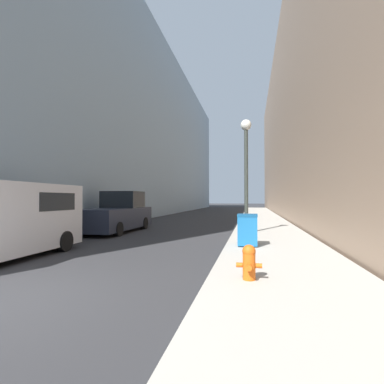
{
  "coord_description": "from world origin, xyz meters",
  "views": [
    {
      "loc": [
        4.36,
        -3.83,
        1.66
      ],
      "look_at": [
        0.05,
        17.74,
        2.15
      ],
      "focal_mm": 28.0,
      "sensor_mm": 36.0,
      "label": 1
    }
  ],
  "objects_px": {
    "white_van": "(4,217)",
    "pickup_truck": "(117,215)",
    "trash_bin": "(247,229)",
    "fire_hydrant": "(249,261)",
    "lamppost": "(246,163)"
  },
  "relations": [
    {
      "from": "fire_hydrant",
      "to": "lamppost",
      "type": "xyz_separation_m",
      "value": [
        -0.18,
        7.69,
        2.74
      ]
    },
    {
      "from": "fire_hydrant",
      "to": "pickup_truck",
      "type": "bearing_deg",
      "value": 128.33
    },
    {
      "from": "trash_bin",
      "to": "pickup_truck",
      "type": "relative_size",
      "value": 0.19
    },
    {
      "from": "trash_bin",
      "to": "fire_hydrant",
      "type": "bearing_deg",
      "value": -88.83
    },
    {
      "from": "lamppost",
      "to": "white_van",
      "type": "xyz_separation_m",
      "value": [
        -6.48,
        -6.3,
        -2.07
      ]
    },
    {
      "from": "trash_bin",
      "to": "lamppost",
      "type": "height_order",
      "value": "lamppost"
    },
    {
      "from": "trash_bin",
      "to": "white_van",
      "type": "xyz_separation_m",
      "value": [
        -6.58,
        -2.66,
        0.49
      ]
    },
    {
      "from": "trash_bin",
      "to": "lamppost",
      "type": "xyz_separation_m",
      "value": [
        -0.1,
        3.64,
        2.55
      ]
    },
    {
      "from": "lamppost",
      "to": "pickup_truck",
      "type": "relative_size",
      "value": 0.95
    },
    {
      "from": "trash_bin",
      "to": "lamppost",
      "type": "bearing_deg",
      "value": 91.56
    },
    {
      "from": "white_van",
      "to": "pickup_truck",
      "type": "height_order",
      "value": "white_van"
    },
    {
      "from": "white_van",
      "to": "pickup_truck",
      "type": "distance_m",
      "value": 7.05
    },
    {
      "from": "pickup_truck",
      "to": "white_van",
      "type": "bearing_deg",
      "value": -90.0
    },
    {
      "from": "trash_bin",
      "to": "lamppost",
      "type": "relative_size",
      "value": 0.2
    },
    {
      "from": "trash_bin",
      "to": "white_van",
      "type": "distance_m",
      "value": 7.12
    }
  ]
}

